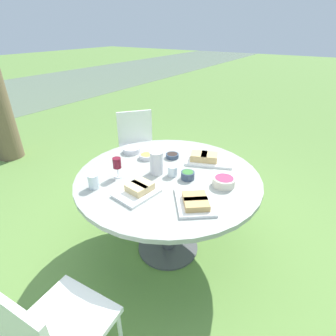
{
  "coord_description": "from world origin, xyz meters",
  "views": [
    {
      "loc": [
        -1.5,
        -0.98,
        1.81
      ],
      "look_at": [
        0.0,
        0.0,
        0.84
      ],
      "focal_mm": 28.0,
      "sensor_mm": 36.0,
      "label": 1
    }
  ],
  "objects_px": {
    "dining_table": "(168,186)",
    "wine_glass": "(117,164)",
    "water_pitcher": "(157,163)",
    "chair_near_right": "(49,329)",
    "chair_near_left": "(137,142)"
  },
  "relations": [
    {
      "from": "water_pitcher",
      "to": "chair_near_right",
      "type": "bearing_deg",
      "value": -171.01
    },
    {
      "from": "chair_near_right",
      "to": "water_pitcher",
      "type": "bearing_deg",
      "value": 8.99
    },
    {
      "from": "dining_table",
      "to": "wine_glass",
      "type": "relative_size",
      "value": 8.91
    },
    {
      "from": "chair_near_left",
      "to": "chair_near_right",
      "type": "relative_size",
      "value": 1.0
    },
    {
      "from": "dining_table",
      "to": "wine_glass",
      "type": "bearing_deg",
      "value": 128.17
    },
    {
      "from": "dining_table",
      "to": "chair_near_right",
      "type": "bearing_deg",
      "value": -175.5
    },
    {
      "from": "chair_near_left",
      "to": "water_pitcher",
      "type": "bearing_deg",
      "value": -133.3
    },
    {
      "from": "chair_near_right",
      "to": "wine_glass",
      "type": "distance_m",
      "value": 1.1
    },
    {
      "from": "dining_table",
      "to": "wine_glass",
      "type": "xyz_separation_m",
      "value": [
        -0.24,
        0.31,
        0.22
      ]
    },
    {
      "from": "water_pitcher",
      "to": "dining_table",
      "type": "bearing_deg",
      "value": -75.05
    },
    {
      "from": "chair_near_left",
      "to": "chair_near_right",
      "type": "bearing_deg",
      "value": -151.42
    },
    {
      "from": "dining_table",
      "to": "chair_near_right",
      "type": "height_order",
      "value": "chair_near_right"
    },
    {
      "from": "chair_near_left",
      "to": "wine_glass",
      "type": "xyz_separation_m",
      "value": [
        -1.09,
        -0.72,
        0.37
      ]
    },
    {
      "from": "chair_near_right",
      "to": "wine_glass",
      "type": "relative_size",
      "value": 5.47
    },
    {
      "from": "water_pitcher",
      "to": "wine_glass",
      "type": "relative_size",
      "value": 1.13
    }
  ]
}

